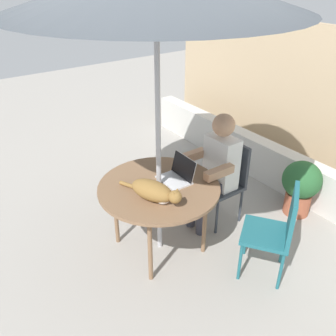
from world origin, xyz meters
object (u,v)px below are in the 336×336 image
at_px(person_seated, 216,166).
at_px(potted_plant_near_fence, 301,185).
at_px(cat, 155,192).
at_px(patio_table, 159,191).
at_px(laptop, 179,173).
at_px(chair_occupied, 226,176).
at_px(chair_empty, 277,228).

height_order(person_seated, potted_plant_near_fence, person_seated).
distance_m(cat, potted_plant_near_fence, 1.78).
bearing_deg(patio_table, potted_plant_near_fence, 74.71).
bearing_deg(laptop, patio_table, -93.68).
distance_m(chair_occupied, chair_empty, 0.89).
bearing_deg(cat, chair_empty, 47.35).
xyz_separation_m(cat, potted_plant_near_fence, (0.27, 1.71, -0.43)).
bearing_deg(potted_plant_near_fence, person_seated, -116.01).
bearing_deg(potted_plant_near_fence, laptop, -107.03).
xyz_separation_m(person_seated, potted_plant_near_fence, (0.43, 0.87, -0.32)).
bearing_deg(chair_occupied, patio_table, -90.00).
height_order(chair_empty, potted_plant_near_fence, chair_empty).
xyz_separation_m(patio_table, potted_plant_near_fence, (0.43, 1.56, -0.30)).
relative_size(chair_occupied, laptop, 2.89).
bearing_deg(person_seated, potted_plant_near_fence, 63.99).
xyz_separation_m(person_seated, cat, (0.16, -0.84, 0.11)).
relative_size(patio_table, chair_occupied, 1.25).
height_order(laptop, cat, laptop).
bearing_deg(person_seated, chair_occupied, 90.00).
bearing_deg(chair_occupied, cat, -80.86).
bearing_deg(chair_empty, person_seated, 175.20).
xyz_separation_m(laptop, cat, (0.15, -0.36, 0.02)).
bearing_deg(person_seated, laptop, -88.35).
relative_size(chair_occupied, chair_empty, 1.00).
xyz_separation_m(chair_empty, person_seated, (-0.86, 0.07, 0.17)).
bearing_deg(patio_table, laptop, 86.32).
xyz_separation_m(chair_occupied, cat, (0.16, -0.99, 0.28)).
distance_m(chair_empty, cat, 1.08).
relative_size(person_seated, laptop, 4.01).
height_order(chair_occupied, chair_empty, same).
relative_size(patio_table, cat, 1.75).
bearing_deg(person_seated, chair_empty, -4.80).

